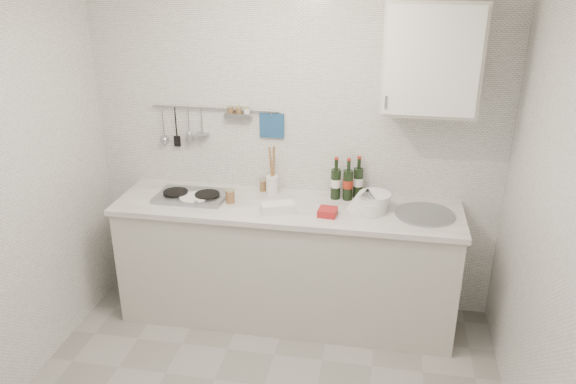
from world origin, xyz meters
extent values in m
cube|color=silver|center=(0.00, 1.40, 1.25)|extent=(3.00, 0.02, 2.50)
cube|color=silver|center=(1.50, 0.00, 1.25)|extent=(0.02, 2.80, 2.50)
cube|color=#B4B0A6|center=(0.00, 1.10, 0.44)|extent=(2.40, 0.60, 0.88)
cube|color=white|center=(0.00, 1.10, 0.90)|extent=(2.44, 0.64, 0.04)
cube|color=black|center=(0.00, 1.12, 0.05)|extent=(2.34, 0.52, 0.10)
cube|color=#93969B|center=(-0.70, 1.10, 0.94)|extent=(0.50, 0.32, 0.03)
cylinder|color=black|center=(-0.82, 1.10, 0.96)|extent=(0.18, 0.18, 0.01)
cylinder|color=black|center=(-0.58, 1.10, 0.96)|extent=(0.18, 0.18, 0.01)
cylinder|color=#93969B|center=(0.95, 1.10, 0.93)|extent=(0.40, 0.40, 0.02)
cylinder|color=#93969B|center=(0.95, 1.10, 0.87)|extent=(0.34, 0.34, 0.10)
cylinder|color=#93969B|center=(-0.58, 1.37, 1.52)|extent=(0.95, 0.02, 0.02)
cube|color=navy|center=(-0.16, 1.39, 1.41)|extent=(0.18, 0.02, 0.18)
cube|color=#B4B0A6|center=(0.90, 1.22, 1.95)|extent=(0.60, 0.35, 0.70)
cube|color=white|center=(0.90, 1.04, 1.95)|extent=(0.56, 0.01, 0.66)
cylinder|color=#93969B|center=(0.64, 1.03, 1.70)|extent=(0.01, 0.01, 0.08)
cylinder|color=#556AC1|center=(-0.67, 1.05, 0.93)|extent=(0.22, 0.22, 0.01)
cylinder|color=#556AC1|center=(-0.67, 1.05, 0.94)|extent=(0.22, 0.22, 0.01)
cylinder|color=#556AC1|center=(-0.66, 1.05, 0.95)|extent=(0.21, 0.21, 0.01)
cylinder|color=white|center=(0.56, 1.10, 0.93)|extent=(0.27, 0.27, 0.01)
cylinder|color=white|center=(0.57, 1.10, 0.94)|extent=(0.27, 0.27, 0.01)
cylinder|color=white|center=(0.57, 1.11, 0.95)|extent=(0.26, 0.26, 0.01)
cylinder|color=white|center=(0.58, 1.11, 0.97)|extent=(0.25, 0.25, 0.01)
cylinder|color=white|center=(0.58, 1.11, 0.98)|extent=(0.25, 0.25, 0.01)
cylinder|color=white|center=(0.59, 1.12, 0.99)|extent=(0.24, 0.24, 0.01)
cylinder|color=white|center=(0.60, 1.12, 1.01)|extent=(0.24, 0.24, 0.01)
cylinder|color=white|center=(0.60, 1.13, 1.02)|extent=(0.23, 0.23, 0.01)
cylinder|color=white|center=(0.61, 1.13, 1.04)|extent=(0.22, 0.22, 0.01)
cube|color=white|center=(-0.04, 0.97, 0.95)|extent=(0.25, 0.19, 0.07)
cube|color=red|center=(0.30, 0.98, 0.95)|extent=(0.13, 0.13, 0.05)
cylinder|color=white|center=(-0.14, 1.29, 0.99)|extent=(0.09, 0.09, 0.14)
cylinder|color=olive|center=(-0.13, 1.29, 1.16)|extent=(0.04, 0.07, 0.27)
cylinder|color=olive|center=(-0.15, 1.30, 1.15)|extent=(0.04, 0.05, 0.25)
cylinder|color=brown|center=(-0.22, 1.33, 0.96)|extent=(0.06, 0.06, 0.08)
cylinder|color=tan|center=(-0.22, 1.33, 1.00)|extent=(0.06, 0.06, 0.01)
cylinder|color=brown|center=(0.60, 1.29, 0.95)|extent=(0.05, 0.05, 0.05)
cylinder|color=tan|center=(0.60, 1.29, 0.98)|extent=(0.06, 0.06, 0.01)
cylinder|color=brown|center=(0.53, 1.25, 0.95)|extent=(0.06, 0.06, 0.06)
cylinder|color=tan|center=(0.53, 1.25, 0.98)|extent=(0.06, 0.06, 0.01)
cylinder|color=brown|center=(-0.40, 1.07, 0.96)|extent=(0.06, 0.06, 0.09)
cylinder|color=tan|center=(-0.40, 1.07, 1.01)|extent=(0.07, 0.07, 0.01)
camera|label=1|loc=(0.65, -2.45, 2.52)|focal=35.00mm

